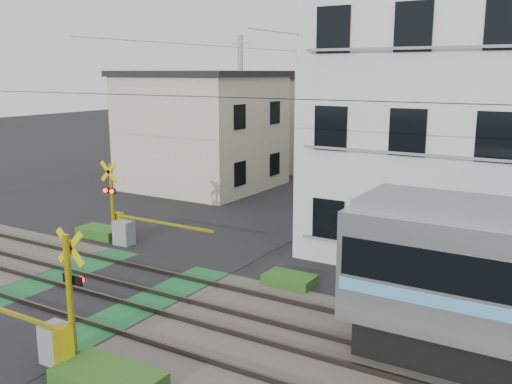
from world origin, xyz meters
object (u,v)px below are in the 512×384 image
Objects in this scene: crossing_signal_far at (123,225)px; apartment_block at (479,119)px; pedestrian at (402,156)px; crossing_signal_near at (58,335)px.

apartment_block is (11.09, 5.84, 3.94)m from crossing_signal_far.
pedestrian is (3.68, 22.00, 0.12)m from crossing_signal_far.
apartment_block reaches higher than crossing_signal_far.
crossing_signal_near is 8.95m from crossing_signal_far.
crossing_signal_near is at bearing -54.71° from crossing_signal_far.
crossing_signal_near is at bearing -114.22° from apartment_block.
apartment_block reaches higher than pedestrian.
pedestrian is at bearing 80.50° from crossing_signal_far.
apartment_block reaches higher than crossing_signal_near.
apartment_block is 18.18m from pedestrian.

